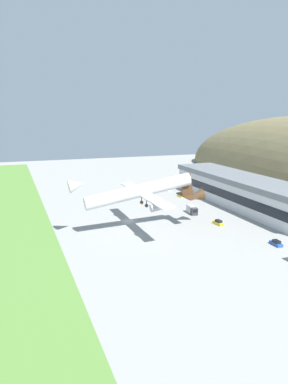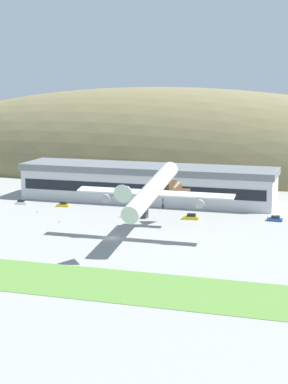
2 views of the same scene
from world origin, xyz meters
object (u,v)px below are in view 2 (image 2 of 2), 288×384
service_car_3 (22,202)px  traffic_cone_1 (37,211)px  service_car_2 (275,219)px  cargo_airplane (153,191)px  traffic_cone_0 (59,221)px  service_car_0 (191,217)px  terminal_building (147,181)px  service_car_1 (63,205)px  fuel_truck (137,212)px

service_car_3 → traffic_cone_1: bearing=-43.9°
service_car_2 → service_car_3: (-80.90, 1.33, -0.06)m
cargo_airplane → traffic_cone_0: (-31.00, 11.44, -12.33)m
traffic_cone_1 → service_car_0: bearing=4.8°
service_car_2 → traffic_cone_1: bearing=-172.9°
service_car_0 → service_car_3: bearing=173.8°
cargo_airplane → traffic_cone_1: 50.23m
terminal_building → service_car_1: 28.85m
service_car_3 → traffic_cone_1: (10.57, -10.16, -0.32)m
traffic_cone_0 → traffic_cone_1: (-12.28, 10.86, 0.00)m
fuel_truck → traffic_cone_0: fuel_truck is taller
terminal_building → service_car_3: 41.36m
fuel_truck → traffic_cone_0: 22.96m
cargo_airplane → service_car_2: cargo_airplane is taller
service_car_3 → fuel_truck: 42.68m
service_car_2 → service_car_3: 80.91m
terminal_building → service_car_2: (43.69, -18.29, -6.11)m
service_car_1 → traffic_cone_0: size_ratio=6.93×
service_car_2 → fuel_truck: size_ratio=0.70×
traffic_cone_0 → traffic_cone_1: same height
service_car_1 → cargo_airplane: bearing=-39.8°
service_car_3 → service_car_1: bearing=1.1°
service_car_0 → service_car_1: service_car_0 is taller
service_car_2 → traffic_cone_0: service_car_2 is taller
terminal_building → service_car_3: size_ratio=21.13×
traffic_cone_0 → cargo_airplane: bearing=-20.3°
traffic_cone_1 → service_car_1: bearing=69.4°
traffic_cone_1 → service_car_3: bearing=136.1°
terminal_building → fuel_truck: bearing=-79.5°
service_car_0 → traffic_cone_1: size_ratio=7.88×
service_car_3 → service_car_2: bearing=-0.9°
service_car_0 → service_car_1: bearing=171.4°
service_car_2 → terminal_building: bearing=157.3°
service_car_3 → traffic_cone_1: 14.66m
terminal_building → cargo_airplane: 52.47m
fuel_truck → terminal_building: bearing=100.5°
cargo_airplane → service_car_2: (27.04, 31.13, -11.95)m
fuel_truck → service_car_1: bearing=162.8°
cargo_airplane → terminal_building: bearing=108.6°
service_car_2 → service_car_0: bearing=-168.1°
terminal_building → traffic_cone_1: bearing=-134.5°
cargo_airplane → fuel_truck: 29.26m
traffic_cone_1 → fuel_truck: bearing=3.6°
cargo_airplane → service_car_2: size_ratio=10.39×
terminal_building → traffic_cone_0: terminal_building is taller
service_car_0 → traffic_cone_1: bearing=-175.2°
traffic_cone_0 → traffic_cone_1: size_ratio=1.00×
terminal_building → service_car_0: size_ratio=18.52×
service_car_3 → traffic_cone_0: 31.05m
service_car_2 → cargo_airplane: bearing=-131.0°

